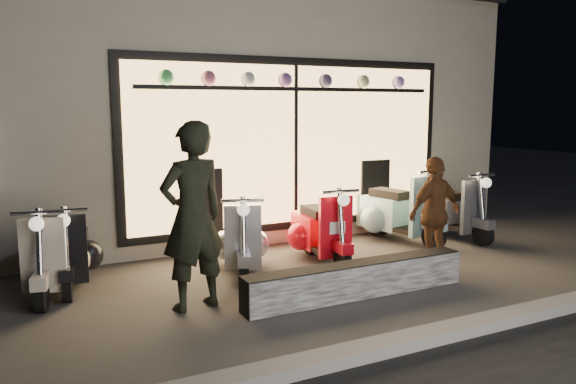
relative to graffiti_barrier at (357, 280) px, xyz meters
name	(u,v)px	position (x,y,z in m)	size (l,w,h in m)	color
ground	(310,284)	(-0.25, 0.65, -0.20)	(40.00, 40.00, 0.00)	#383533
kerb	(417,339)	(-0.25, -1.35, -0.14)	(40.00, 0.25, 0.12)	slate
shop_building	(187,108)	(-0.24, 5.63, 1.90)	(10.20, 6.23, 4.20)	beige
graffiti_barrier	(357,280)	(0.00, 0.00, 0.00)	(2.77, 0.28, 0.40)	black
scooter_silver	(241,239)	(-0.76, 1.61, 0.21)	(0.76, 1.41, 1.01)	black
scooter_red	(318,230)	(0.41, 1.60, 0.22)	(0.54, 1.45, 1.04)	black
scooter_black	(70,251)	(-2.84, 2.01, 0.20)	(0.58, 1.40, 0.99)	black
scooter_cream	(53,256)	(-3.05, 1.80, 0.21)	(0.68, 1.44, 1.03)	black
scooter_blue	(392,211)	(2.05, 2.07, 0.26)	(0.72, 1.62, 1.15)	black
scooter_grey	(446,211)	(3.00, 1.86, 0.23)	(0.52, 1.49, 1.07)	black
man	(193,216)	(-1.75, 0.48, 0.80)	(0.73, 0.48, 2.00)	black
woman	(435,213)	(1.54, 0.49, 0.55)	(0.88, 0.37, 1.50)	brown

